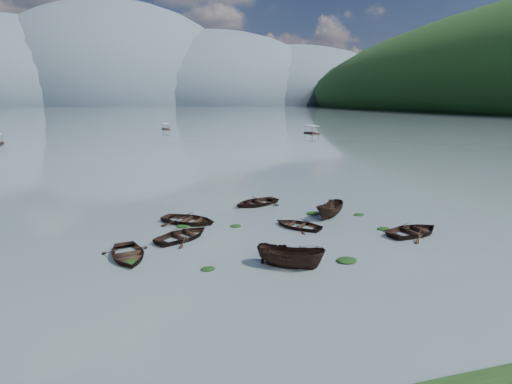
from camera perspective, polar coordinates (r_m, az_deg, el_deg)
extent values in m
plane|color=slate|center=(25.20, 7.28, -10.40)|extent=(2400.00, 2400.00, 0.00)
ellipsoid|color=#475666|center=(954.94, -30.99, 10.57)|extent=(520.00, 520.00, 280.00)
ellipsoid|color=#475666|center=(922.78, -18.74, 11.69)|extent=(520.00, 520.00, 340.00)
ellipsoid|color=#475666|center=(933.35, -6.12, 12.29)|extent=(520.00, 520.00, 260.00)
ellipsoid|color=#475666|center=(978.36, 4.59, 12.35)|extent=(520.00, 520.00, 220.00)
imported|color=black|center=(27.41, -17.86, -8.98)|extent=(3.78, 4.81, 0.90)
imported|color=black|center=(30.06, -10.38, -6.58)|extent=(5.46, 5.10, 0.92)
imported|color=black|center=(24.87, 4.89, -10.67)|extent=(4.44, 3.69, 1.64)
imported|color=black|center=(32.31, 6.00, -5.04)|extent=(4.70, 4.83, 0.82)
imported|color=black|center=(32.78, 21.62, -5.65)|extent=(5.33, 4.33, 0.97)
imported|color=black|center=(35.40, 10.50, -3.58)|extent=(4.15, 3.86, 1.59)
imported|color=black|center=(33.66, -9.59, -4.41)|extent=(5.84, 5.54, 0.98)
imported|color=black|center=(38.84, 0.01, -1.87)|extent=(5.53, 4.77, 0.96)
ellipsoid|color=black|center=(26.63, -17.30, -9.60)|extent=(1.16, 0.95, 0.25)
ellipsoid|color=black|center=(24.64, -6.86, -10.95)|extent=(0.90, 0.72, 0.20)
ellipsoid|color=black|center=(26.23, 12.83, -9.67)|extent=(1.33, 1.07, 0.29)
ellipsoid|color=black|center=(36.64, 14.49, -3.21)|extent=(0.93, 0.79, 0.21)
ellipsoid|color=black|center=(33.18, 17.78, -5.12)|extent=(1.07, 0.85, 0.22)
ellipsoid|color=black|center=(32.79, -10.30, -4.91)|extent=(1.15, 0.93, 0.24)
ellipsoid|color=black|center=(32.37, -2.91, -4.95)|extent=(0.95, 0.79, 0.20)
ellipsoid|color=black|center=(36.16, 8.13, -3.14)|extent=(1.20, 0.96, 0.26)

